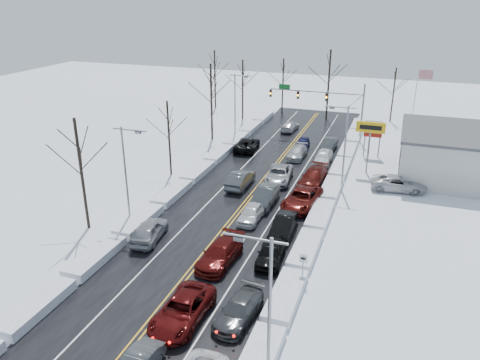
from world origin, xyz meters
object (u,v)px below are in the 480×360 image
at_px(flagpole, 416,100).
at_px(traffic_signal_mast, 326,100).
at_px(tires_plus_sign, 370,131).
at_px(oncoming_car_0, 240,186).

bearing_deg(flagpole, traffic_signal_mast, -170.27).
distance_m(tires_plus_sign, oncoming_car_0, 15.92).
bearing_deg(oncoming_car_0, tires_plus_sign, -144.27).
relative_size(tires_plus_sign, oncoming_car_0, 1.16).
xyz_separation_m(traffic_signal_mast, flagpole, (11.72, 2.01, 0.45)).
bearing_deg(oncoming_car_0, flagpole, -126.33).
xyz_separation_m(traffic_signal_mast, tires_plus_sign, (7.05, -12.00, -0.49)).
height_order(traffic_signal_mast, oncoming_car_0, traffic_signal_mast).
bearing_deg(flagpole, oncoming_car_0, -126.83).
height_order(tires_plus_sign, flagpole, flagpole).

